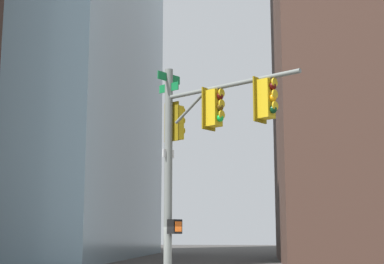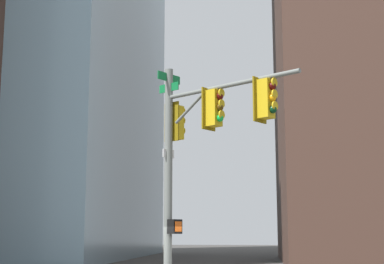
# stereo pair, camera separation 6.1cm
# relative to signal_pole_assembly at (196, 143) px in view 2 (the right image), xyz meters

# --- Properties ---
(signal_pole_assembly) EXTENTS (3.10, 3.97, 7.08)m
(signal_pole_assembly) POSITION_rel_signal_pole_assembly_xyz_m (0.00, 0.00, 0.00)
(signal_pole_assembly) COLOR slate
(signal_pole_assembly) RESTS_ON ground_plane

